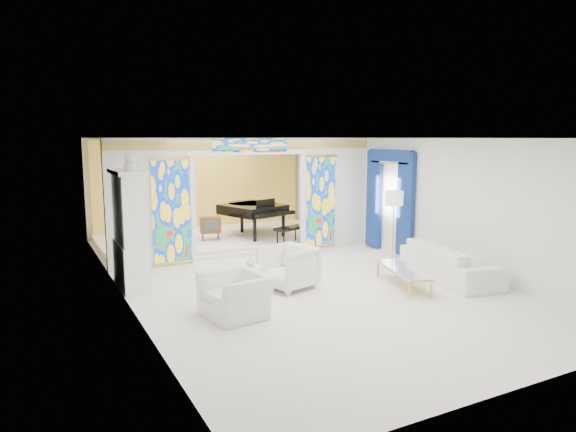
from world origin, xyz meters
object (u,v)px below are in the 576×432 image
sofa (450,262)px  grand_piano (254,209)px  china_cabinet (130,230)px  armchair_left (236,295)px  armchair_right (288,267)px  tv_console (210,225)px  coffee_table (403,270)px

sofa → grand_piano: bearing=30.7°
china_cabinet → grand_piano: china_cabinet is taller
armchair_left → sofa: 4.92m
china_cabinet → armchair_left: 3.00m
china_cabinet → armchair_right: 3.28m
sofa → armchair_left: bearing=101.5°
armchair_right → grand_piano: grand_piano is taller
armchair_right → tv_console: 4.62m
sofa → coffee_table: 1.28m
armchair_right → coffee_table: size_ratio=0.53×
armchair_left → grand_piano: 6.49m
china_cabinet → grand_piano: size_ratio=0.88×
coffee_table → tv_console: tv_console is taller
armchair_left → tv_console: size_ratio=1.73×
china_cabinet → sofa: china_cabinet is taller
armchair_left → armchair_right: armchair_right is taller
sofa → armchair_right: bearing=85.2°
armchair_left → armchair_right: size_ratio=1.18×
grand_piano → tv_console: 1.45m
coffee_table → tv_console: 6.01m
armchair_right → coffee_table: armchair_right is taller
sofa → tv_console: size_ratio=3.91×
coffee_table → tv_console: size_ratio=2.78×
armchair_right → grand_piano: bearing=148.3°
china_cabinet → sofa: (6.17, -2.56, -0.80)m
armchair_left → tv_console: (1.46, 5.63, 0.24)m
sofa → tv_console: 6.57m
china_cabinet → grand_piano: 5.22m
china_cabinet → armchair_left: size_ratio=2.42×
armchair_right → sofa: bearing=58.2°
armchair_left → coffee_table: size_ratio=0.62×
china_cabinet → armchair_right: size_ratio=2.86×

